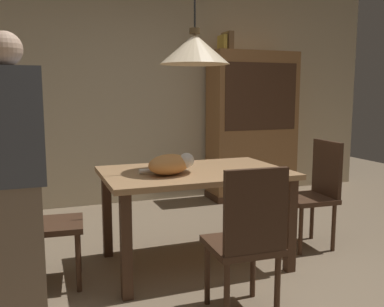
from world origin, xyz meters
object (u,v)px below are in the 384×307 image
(chair_left_side, at_px, (41,215))
(book_brown_thick, at_px, (227,41))
(pendant_lamp, at_px, (195,49))
(book_yellow_short, at_px, (222,43))
(chair_right_side, at_px, (316,189))
(cat_sleeping, at_px, (171,164))
(hutch_bookcase, at_px, (252,129))
(chair_near_front, at_px, (247,236))
(dining_table, at_px, (195,183))
(person_standing, at_px, (13,183))

(chair_left_side, bearing_deg, book_brown_thick, 38.40)
(pendant_lamp, bearing_deg, book_yellow_short, 59.91)
(chair_right_side, height_order, book_yellow_short, book_yellow_short)
(cat_sleeping, relative_size, hutch_bookcase, 0.22)
(cat_sleeping, bearing_deg, hutch_bookcase, 48.06)
(chair_near_front, bearing_deg, book_brown_thick, 67.49)
(chair_left_side, distance_m, pendant_lamp, 1.61)
(cat_sleeping, distance_m, book_brown_thick, 2.55)
(chair_near_front, relative_size, book_yellow_short, 4.65)
(chair_near_front, height_order, chair_right_side, same)
(dining_table, bearing_deg, book_yellow_short, 59.91)
(chair_left_side, xyz_separation_m, cat_sleeping, (0.90, -0.11, 0.32))
(dining_table, distance_m, person_standing, 1.36)
(chair_right_side, height_order, book_brown_thick, book_brown_thick)
(cat_sleeping, distance_m, pendant_lamp, 0.87)
(chair_near_front, xyz_separation_m, hutch_bookcase, (1.46, 2.64, 0.38))
(chair_right_side, bearing_deg, person_standing, -169.18)
(cat_sleeping, distance_m, book_yellow_short, 2.51)
(person_standing, bearing_deg, dining_table, 20.04)
(chair_near_front, relative_size, cat_sleeping, 2.28)
(chair_right_side, height_order, pendant_lamp, pendant_lamp)
(chair_left_side, bearing_deg, cat_sleeping, -6.76)
(chair_left_side, height_order, book_yellow_short, book_yellow_short)
(chair_near_front, height_order, book_yellow_short, book_yellow_short)
(chair_right_side, relative_size, person_standing, 0.56)
(pendant_lamp, xyz_separation_m, hutch_bookcase, (1.45, 1.77, -0.77))
(pendant_lamp, relative_size, book_brown_thick, 5.42)
(cat_sleeping, height_order, pendant_lamp, pendant_lamp)
(pendant_lamp, relative_size, person_standing, 0.78)
(chair_right_side, bearing_deg, hutch_bookcase, 79.63)
(dining_table, distance_m, chair_left_side, 1.14)
(chair_right_side, bearing_deg, book_yellow_short, 93.36)
(pendant_lamp, height_order, person_standing, pendant_lamp)
(chair_right_side, height_order, hutch_bookcase, hutch_bookcase)
(pendant_lamp, bearing_deg, chair_near_front, -90.22)
(cat_sleeping, height_order, book_brown_thick, book_brown_thick)
(book_yellow_short, bearing_deg, chair_left_side, -140.72)
(dining_table, distance_m, chair_near_front, 0.89)
(cat_sleeping, xyz_separation_m, book_yellow_short, (1.25, 1.87, 1.11))
(chair_left_side, distance_m, person_standing, 0.59)
(pendant_lamp, xyz_separation_m, person_standing, (-1.26, -0.46, -0.82))
(chair_near_front, relative_size, chair_right_side, 1.00)
(cat_sleeping, height_order, hutch_bookcase, hutch_bookcase)
(chair_left_side, height_order, cat_sleeping, chair_left_side)
(chair_right_side, relative_size, chair_left_side, 1.00)
(pendant_lamp, height_order, book_brown_thick, pendant_lamp)
(chair_right_side, height_order, cat_sleeping, chair_right_side)
(cat_sleeping, bearing_deg, dining_table, 23.96)
(book_yellow_short, bearing_deg, dining_table, -120.09)
(pendant_lamp, distance_m, person_standing, 1.58)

